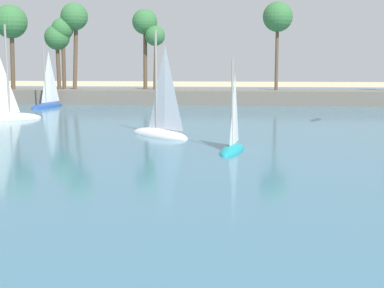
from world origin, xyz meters
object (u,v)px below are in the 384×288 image
object	(u,v)px
sailboat_near_shore	(4,111)
sailboat_far_left	(160,126)
sailboat_mid_bay	(233,142)
sailboat_toward_headland	(48,101)

from	to	relation	value
sailboat_near_shore	sailboat_far_left	world-z (taller)	sailboat_near_shore
sailboat_mid_bay	sailboat_toward_headland	size ratio (longest dim) A/B	0.74
sailboat_mid_bay	sailboat_far_left	distance (m)	7.93
sailboat_near_shore	sailboat_far_left	xyz separation A→B (m)	(15.86, -9.02, -0.10)
sailboat_toward_headland	sailboat_near_shore	bearing A→B (deg)	-87.72
sailboat_near_shore	sailboat_toward_headland	bearing A→B (deg)	92.28
sailboat_toward_headland	sailboat_mid_bay	bearing A→B (deg)	-52.10
sailboat_mid_bay	sailboat_toward_headland	distance (m)	35.28
sailboat_mid_bay	sailboat_toward_headland	world-z (taller)	sailboat_toward_headland
sailboat_toward_headland	sailboat_far_left	xyz separation A→B (m)	(16.37, -21.94, 0.01)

